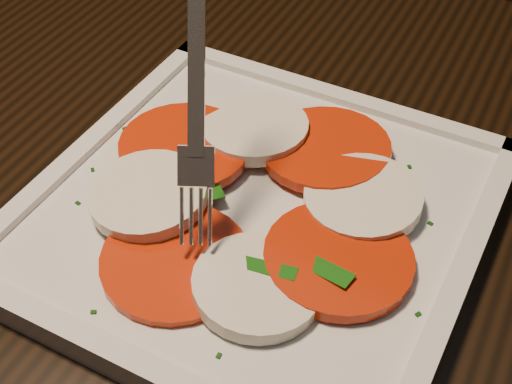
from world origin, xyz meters
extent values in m
cube|color=black|center=(-0.02, -0.10, 0.73)|extent=(1.23, 0.84, 0.04)
cylinder|color=black|center=(-0.57, 0.22, 0.35)|extent=(0.06, 0.06, 0.71)
cube|color=black|center=(-0.07, 0.56, 0.45)|extent=(0.49, 0.49, 0.04)
cylinder|color=black|center=(-0.21, 0.34, 0.21)|extent=(0.04, 0.04, 0.41)
cylinder|color=black|center=(0.14, 0.41, 0.21)|extent=(0.04, 0.04, 0.41)
cylinder|color=black|center=(-0.28, 0.70, 0.21)|extent=(0.04, 0.04, 0.41)
cylinder|color=black|center=(0.07, 0.77, 0.21)|extent=(0.04, 0.04, 0.41)
cube|color=silver|center=(0.07, -0.08, 0.76)|extent=(0.30, 0.30, 0.01)
cylinder|color=red|center=(0.05, -0.15, 0.77)|extent=(0.10, 0.10, 0.01)
cylinder|color=silver|center=(0.10, -0.15, 0.77)|extent=(0.08, 0.08, 0.02)
cylinder|color=red|center=(0.14, -0.10, 0.77)|extent=(0.10, 0.10, 0.01)
cylinder|color=silver|center=(0.13, -0.05, 0.77)|extent=(0.08, 0.08, 0.01)
cylinder|color=red|center=(0.09, -0.01, 0.77)|extent=(0.10, 0.10, 0.01)
cylinder|color=silver|center=(0.03, -0.02, 0.78)|extent=(0.08, 0.08, 0.02)
cylinder|color=red|center=(0.00, -0.06, 0.78)|extent=(0.10, 0.10, 0.01)
cylinder|color=silver|center=(0.00, -0.12, 0.78)|extent=(0.08, 0.08, 0.02)
cube|color=#14510D|center=(0.03, -0.08, 0.78)|extent=(0.04, 0.04, 0.00)
cube|color=#14510D|center=(0.01, -0.12, 0.78)|extent=(0.04, 0.02, 0.00)
cube|color=#14510D|center=(0.11, -0.06, 0.78)|extent=(0.01, 0.03, 0.01)
cube|color=#14510D|center=(0.10, -0.13, 0.78)|extent=(0.04, 0.02, 0.00)
cube|color=#14510D|center=(0.13, -0.12, 0.78)|extent=(0.04, 0.02, 0.00)
cube|color=#14510D|center=(0.04, -0.02, 0.78)|extent=(0.03, 0.03, 0.00)
cube|color=#0B3509|center=(0.18, -0.04, 0.77)|extent=(0.00, 0.00, 0.00)
cube|color=#0B3509|center=(-0.04, -0.14, 0.77)|extent=(0.00, 0.00, 0.00)
cube|color=#0B3509|center=(-0.06, -0.11, 0.77)|extent=(0.00, 0.00, 0.00)
cube|color=#0B3509|center=(0.12, 0.01, 0.77)|extent=(0.00, 0.00, 0.00)
cube|color=#0B3509|center=(0.06, -0.19, 0.77)|extent=(0.00, 0.00, 0.00)
cube|color=#0B3509|center=(0.03, 0.00, 0.77)|extent=(0.00, 0.00, 0.00)
cube|color=#0B3509|center=(0.16, -0.06, 0.77)|extent=(0.00, 0.00, 0.00)
cube|color=#0B3509|center=(0.14, 0.01, 0.77)|extent=(0.00, 0.00, 0.00)
cube|color=#0B3509|center=(0.10, -0.20, 0.77)|extent=(0.00, 0.00, 0.00)
cube|color=#0B3509|center=(0.19, -0.12, 0.77)|extent=(0.00, 0.00, 0.00)
cube|color=#0B3509|center=(0.02, -0.21, 0.77)|extent=(0.00, 0.00, 0.00)
cube|color=#0B3509|center=(-0.04, -0.10, 0.77)|extent=(0.00, 0.00, 0.00)
cube|color=#0B3509|center=(0.04, -0.18, 0.77)|extent=(0.00, 0.00, 0.00)
cube|color=#0B3509|center=(-0.05, -0.02, 0.77)|extent=(0.00, 0.00, 0.00)
cube|color=#0B3509|center=(0.06, 0.03, 0.77)|extent=(0.00, 0.00, 0.00)
cube|color=#0B3509|center=(-0.06, -0.06, 0.77)|extent=(0.00, 0.00, 0.00)
cube|color=#0B3509|center=(-0.02, -0.03, 0.77)|extent=(0.00, 0.00, 0.00)
cube|color=#0B3509|center=(-0.05, -0.10, 0.77)|extent=(0.00, 0.00, 0.00)
camera|label=1|loc=(0.23, -0.38, 1.11)|focal=50.00mm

